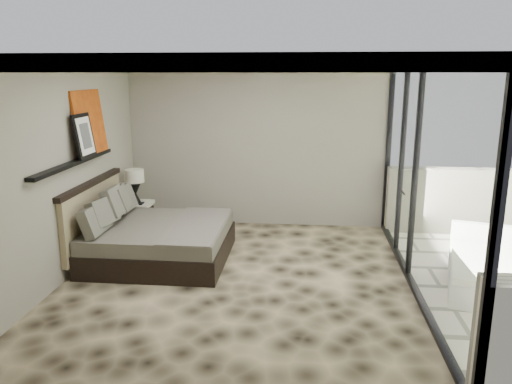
# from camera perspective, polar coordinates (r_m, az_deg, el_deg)

# --- Properties ---
(floor) EXTENTS (5.00, 5.00, 0.00)m
(floor) POSITION_cam_1_polar(r_m,az_deg,el_deg) (6.72, -2.05, -9.84)
(floor) COLOR black
(floor) RESTS_ON ground
(ceiling) EXTENTS (4.50, 5.00, 0.02)m
(ceiling) POSITION_cam_1_polar(r_m,az_deg,el_deg) (6.17, -2.27, 14.71)
(ceiling) COLOR silver
(ceiling) RESTS_ON back_wall
(back_wall) EXTENTS (4.50, 0.02, 2.80)m
(back_wall) POSITION_cam_1_polar(r_m,az_deg,el_deg) (8.73, 0.08, 5.21)
(back_wall) COLOR gray
(back_wall) RESTS_ON floor
(left_wall) EXTENTS (0.02, 5.00, 2.80)m
(left_wall) POSITION_cam_1_polar(r_m,az_deg,el_deg) (6.96, -20.76, 2.20)
(left_wall) COLOR gray
(left_wall) RESTS_ON floor
(glass_wall) EXTENTS (0.08, 5.00, 2.80)m
(glass_wall) POSITION_cam_1_polar(r_m,az_deg,el_deg) (6.39, 18.27, 1.45)
(glass_wall) COLOR white
(glass_wall) RESTS_ON floor
(picture_ledge) EXTENTS (0.12, 2.20, 0.05)m
(picture_ledge) POSITION_cam_1_polar(r_m,az_deg,el_deg) (7.00, -20.03, 3.16)
(picture_ledge) COLOR black
(picture_ledge) RESTS_ON left_wall
(bed) EXTENTS (1.99, 1.93, 1.10)m
(bed) POSITION_cam_1_polar(r_m,az_deg,el_deg) (7.41, -11.68, -5.13)
(bed) COLOR black
(bed) RESTS_ON floor
(nightstand) EXTENTS (0.56, 0.56, 0.47)m
(nightstand) POSITION_cam_1_polar(r_m,az_deg,el_deg) (8.73, -13.34, -2.97)
(nightstand) COLOR black
(nightstand) RESTS_ON floor
(table_lamp) EXTENTS (0.31, 0.31, 0.57)m
(table_lamp) POSITION_cam_1_polar(r_m,az_deg,el_deg) (8.57, -13.68, 1.16)
(table_lamp) COLOR black
(table_lamp) RESTS_ON nightstand
(abstract_canvas) EXTENTS (0.13, 0.90, 0.90)m
(abstract_canvas) POSITION_cam_1_polar(r_m,az_deg,el_deg) (7.47, -18.52, 7.56)
(abstract_canvas) COLOR red
(abstract_canvas) RESTS_ON picture_ledge
(framed_print) EXTENTS (0.11, 0.50, 0.60)m
(framed_print) POSITION_cam_1_polar(r_m,az_deg,el_deg) (7.18, -19.06, 6.09)
(framed_print) COLOR black
(framed_print) RESTS_ON picture_ledge
(lounger) EXTENTS (1.18, 1.75, 0.63)m
(lounger) POSITION_cam_1_polar(r_m,az_deg,el_deg) (7.05, 24.47, -8.22)
(lounger) COLOR silver
(lounger) RESTS_ON terrace_slab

